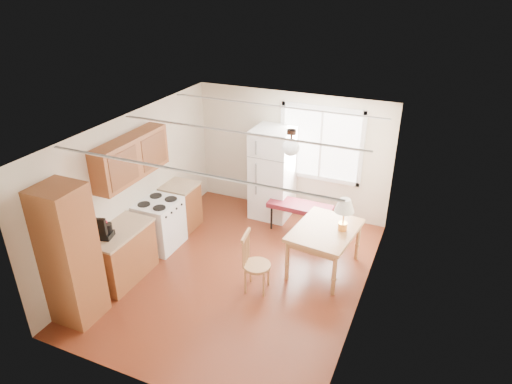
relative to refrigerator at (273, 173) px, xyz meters
The scene contains 11 objects.
room_shell 2.16m from the refrigerator, 83.16° to the right, with size 4.60×5.60×2.62m.
kitchen_run 3.12m from the refrigerator, 117.95° to the right, with size 0.65×3.40×2.20m.
window_unit 1.11m from the refrigerator, 22.52° to the left, with size 1.64×0.05×1.51m.
pendant_light 2.36m from the refrigerator, 60.98° to the right, with size 0.26×0.26×0.40m.
refrigerator is the anchor object (origin of this frame).
bench 0.93m from the refrigerator, 28.31° to the right, with size 1.24×0.48×0.57m.
dining_table 2.09m from the refrigerator, 43.83° to the right, with size 1.08×1.36×0.79m.
chair 2.50m from the refrigerator, 75.94° to the right, with size 0.45×0.44×0.99m.
table_lamp 2.24m from the refrigerator, 37.65° to the right, with size 0.32×0.32×0.56m.
coffee_maker 3.55m from the refrigerator, 114.39° to the right, with size 0.24×0.29×0.38m.
kettle 3.48m from the refrigerator, 115.83° to the right, with size 0.13×0.13×0.25m.
Camera 1 is at (2.76, -5.63, 4.63)m, focal length 32.00 mm.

